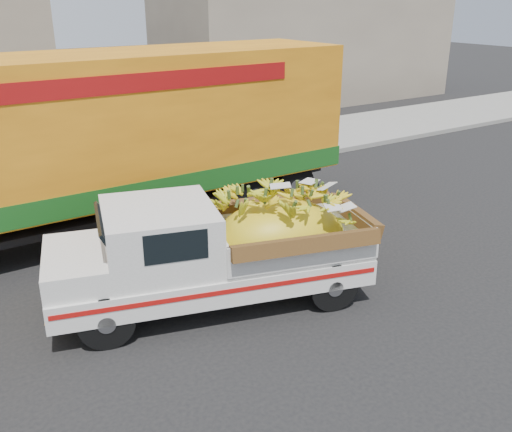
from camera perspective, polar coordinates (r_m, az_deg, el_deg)
ground at (r=10.04m, az=-6.09°, el=-7.91°), size 100.00×100.00×0.00m
curb at (r=15.18m, az=-16.64°, el=1.92°), size 60.00×0.25×0.15m
sidewalk at (r=17.12m, az=-18.77°, el=3.82°), size 60.00×4.00×0.14m
building_right at (r=29.09m, az=5.03°, el=17.50°), size 14.00×6.00×6.00m
pickup_truck at (r=9.46m, az=-2.23°, el=-3.09°), size 5.47×3.21×1.81m
semi_trailer at (r=12.18m, az=-17.08°, el=7.27°), size 12.01×2.66×3.80m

